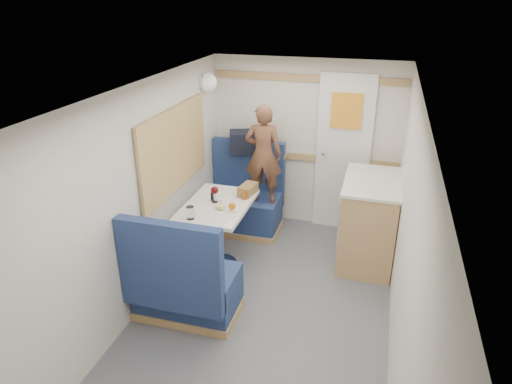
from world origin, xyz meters
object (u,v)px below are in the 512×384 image
(tumbler_left, at_px, (190,213))
(pepper_grinder, at_px, (212,196))
(beer_glass, at_px, (244,195))
(bench_far, at_px, (244,205))
(bread_loaf, at_px, (248,189))
(orange_fruit, at_px, (232,206))
(salt_grinder, at_px, (222,204))
(galley_counter, at_px, (368,220))
(dome_light, at_px, (208,82))
(person, at_px, (263,154))
(dinette_table, at_px, (218,217))
(wine_glass, at_px, (215,191))
(bench_near, at_px, (184,288))
(cheese_block, at_px, (220,207))
(tray, at_px, (214,220))

(tumbler_left, xyz_separation_m, pepper_grinder, (0.05, 0.44, -0.02))
(tumbler_left, height_order, beer_glass, tumbler_left)
(bench_far, relative_size, bread_loaf, 4.28)
(orange_fruit, height_order, pepper_grinder, pepper_grinder)
(pepper_grinder, xyz_separation_m, salt_grinder, (0.15, -0.13, -0.00))
(galley_counter, relative_size, tumbler_left, 7.51)
(dome_light, bearing_deg, person, -8.50)
(dinette_table, distance_m, pepper_grinder, 0.22)
(dome_light, bearing_deg, pepper_grinder, -68.32)
(wine_glass, height_order, pepper_grinder, wine_glass)
(bench_far, bearing_deg, bench_near, -90.00)
(beer_glass, bearing_deg, tumbler_left, -122.30)
(pepper_grinder, bearing_deg, tumbler_left, -96.64)
(wine_glass, bearing_deg, dinette_table, -36.82)
(tumbler_left, xyz_separation_m, beer_glass, (0.35, 0.56, -0.02))
(bench_near, bearing_deg, bread_loaf, 79.14)
(dome_light, distance_m, wine_glass, 1.28)
(dome_light, relative_size, orange_fruit, 2.93)
(beer_glass, xyz_separation_m, bread_loaf, (0.00, 0.13, 0.01))
(bench_near, distance_m, tumbler_left, 0.70)
(dinette_table, bearing_deg, cheese_block, -60.05)
(dome_light, height_order, tumbler_left, dome_light)
(orange_fruit, bearing_deg, galley_counter, 27.61)
(galley_counter, relative_size, tray, 2.74)
(beer_glass, relative_size, bread_loaf, 0.37)
(pepper_grinder, bearing_deg, dome_light, 111.68)
(galley_counter, xyz_separation_m, orange_fruit, (-1.27, -0.67, 0.31))
(dome_light, bearing_deg, bench_near, -77.18)
(dinette_table, distance_m, tray, 0.40)
(bench_far, xyz_separation_m, tumbler_left, (-0.13, -1.24, 0.48))
(bench_far, distance_m, salt_grinder, 1.05)
(bench_near, xyz_separation_m, bread_loaf, (0.23, 1.17, 0.47))
(person, xyz_separation_m, beer_glass, (-0.05, -0.57, -0.25))
(beer_glass, bearing_deg, bread_loaf, 90.00)
(tumbler_left, bearing_deg, dome_light, 102.12)
(dinette_table, height_order, pepper_grinder, pepper_grinder)
(cheese_block, xyz_separation_m, beer_glass, (0.15, 0.31, 0.01))
(galley_counter, distance_m, tumbler_left, 1.87)
(pepper_grinder, distance_m, bread_loaf, 0.39)
(dome_light, bearing_deg, bench_far, 2.12)
(bench_near, relative_size, salt_grinder, 12.21)
(cheese_block, bearing_deg, orange_fruit, 8.19)
(dinette_table, height_order, orange_fruit, orange_fruit)
(bread_loaf, bearing_deg, beer_glass, -90.00)
(galley_counter, height_order, pepper_grinder, galley_counter)
(galley_counter, height_order, wine_glass, galley_counter)
(bench_near, xyz_separation_m, galley_counter, (1.47, 1.41, 0.17))
(wine_glass, distance_m, beer_glass, 0.31)
(tumbler_left, distance_m, bread_loaf, 0.77)
(bench_near, distance_m, pepper_grinder, 1.04)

